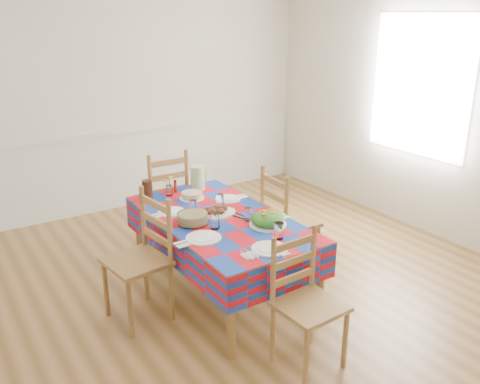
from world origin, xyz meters
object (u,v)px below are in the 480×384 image
(tea_pitcher, at_px, (147,190))
(chair_left, at_px, (142,259))
(dining_table, at_px, (220,226))
(green_pitcher, at_px, (197,178))
(meat_platter, at_px, (216,211))
(chair_right, at_px, (286,222))
(chair_far, at_px, (164,199))
(chair_near, at_px, (306,303))

(tea_pitcher, distance_m, chair_left, 0.82)
(tea_pitcher, bearing_deg, dining_table, -65.42)
(green_pitcher, distance_m, tea_pitcher, 0.49)
(meat_platter, bearing_deg, dining_table, -96.62)
(dining_table, relative_size, green_pitcher, 7.68)
(chair_right, bearing_deg, green_pitcher, 38.89)
(meat_platter, bearing_deg, chair_far, 90.49)
(tea_pitcher, bearing_deg, chair_far, 49.76)
(green_pitcher, xyz_separation_m, chair_far, (-0.18, 0.38, -0.29))
(chair_right, bearing_deg, dining_table, 93.08)
(chair_near, relative_size, chair_right, 0.94)
(green_pitcher, height_order, chair_near, chair_near)
(chair_left, bearing_deg, chair_far, 139.89)
(green_pitcher, distance_m, chair_right, 0.90)
(tea_pitcher, relative_size, chair_near, 0.19)
(meat_platter, height_order, chair_far, chair_far)
(tea_pitcher, xyz_separation_m, chair_left, (-0.36, -0.69, -0.27))
(tea_pitcher, distance_m, chair_far, 0.56)
(meat_platter, distance_m, tea_pitcher, 0.71)
(chair_far, bearing_deg, dining_table, 90.53)
(dining_table, height_order, tea_pitcher, tea_pitcher)
(meat_platter, xyz_separation_m, green_pitcher, (0.17, 0.62, 0.09))
(chair_far, xyz_separation_m, chair_left, (-0.67, -1.06, -0.01))
(dining_table, distance_m, chair_far, 1.07)
(dining_table, distance_m, tea_pitcher, 0.78)
(green_pitcher, relative_size, chair_right, 0.23)
(dining_table, xyz_separation_m, tea_pitcher, (-0.32, 0.69, 0.16))
(tea_pitcher, height_order, chair_right, chair_right)
(dining_table, bearing_deg, chair_left, 179.49)
(tea_pitcher, relative_size, chair_far, 0.17)
(chair_near, relative_size, chair_far, 0.91)
(chair_far, bearing_deg, meat_platter, 91.00)
(meat_platter, bearing_deg, green_pitcher, 74.96)
(meat_platter, distance_m, green_pitcher, 0.65)
(chair_near, bearing_deg, dining_table, 87.25)
(meat_platter, bearing_deg, tea_pitcher, 117.58)
(meat_platter, bearing_deg, chair_near, -90.51)
(tea_pitcher, bearing_deg, meat_platter, -62.42)
(dining_table, distance_m, chair_near, 1.08)
(dining_table, height_order, chair_far, chair_far)
(chair_left, bearing_deg, green_pitcher, 121.17)
(meat_platter, xyz_separation_m, chair_left, (-0.68, -0.06, -0.21))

